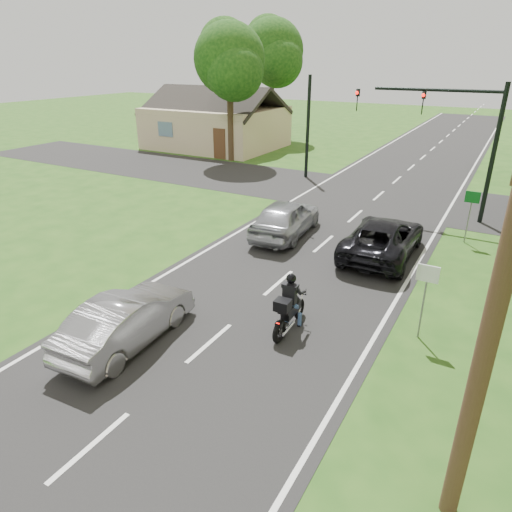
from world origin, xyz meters
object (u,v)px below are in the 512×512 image
(dark_suv, at_px, (383,238))
(silver_sedan, at_px, (127,320))
(silver_suv, at_px, (286,218))
(sign_green, at_px, (471,205))
(motorcycle_rider, at_px, (289,309))
(sign_white, at_px, (426,284))
(traffic_signal, at_px, (452,126))

(dark_suv, height_order, silver_sedan, dark_suv)
(silver_suv, distance_m, sign_green, 7.30)
(motorcycle_rider, xyz_separation_m, sign_white, (3.18, 1.38, 0.93))
(dark_suv, xyz_separation_m, silver_suv, (-4.10, 0.13, 0.07))
(motorcycle_rider, bearing_deg, sign_white, 21.55)
(sign_white, bearing_deg, motorcycle_rider, -156.46)
(silver_suv, distance_m, traffic_signal, 8.47)
(silver_suv, height_order, sign_green, sign_green)
(silver_sedan, bearing_deg, traffic_signal, -112.56)
(traffic_signal, bearing_deg, sign_green, -62.62)
(sign_green, bearing_deg, motorcycle_rider, -109.79)
(motorcycle_rider, bearing_deg, silver_sedan, -144.40)
(silver_suv, height_order, traffic_signal, traffic_signal)
(traffic_signal, bearing_deg, silver_suv, -131.07)
(dark_suv, relative_size, traffic_signal, 0.79)
(silver_sedan, relative_size, sign_white, 1.94)
(silver_suv, height_order, sign_white, sign_white)
(traffic_signal, height_order, sign_white, traffic_signal)
(motorcycle_rider, xyz_separation_m, sign_green, (3.38, 9.38, 0.93))
(motorcycle_rider, distance_m, sign_white, 3.59)
(sign_white, bearing_deg, traffic_signal, 97.05)
(dark_suv, relative_size, sign_green, 2.38)
(dark_suv, bearing_deg, silver_sedan, 63.53)
(silver_sedan, xyz_separation_m, sign_green, (6.75, 11.98, 0.91))
(dark_suv, distance_m, sign_green, 4.03)
(traffic_signal, bearing_deg, motorcycle_rider, -98.32)
(motorcycle_rider, distance_m, sign_green, 10.01)
(dark_suv, relative_size, sign_white, 2.38)
(dark_suv, relative_size, silver_sedan, 1.23)
(motorcycle_rider, height_order, sign_green, sign_green)
(traffic_signal, xyz_separation_m, sign_green, (1.56, -3.02, -2.54))
(traffic_signal, bearing_deg, silver_sedan, -109.08)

